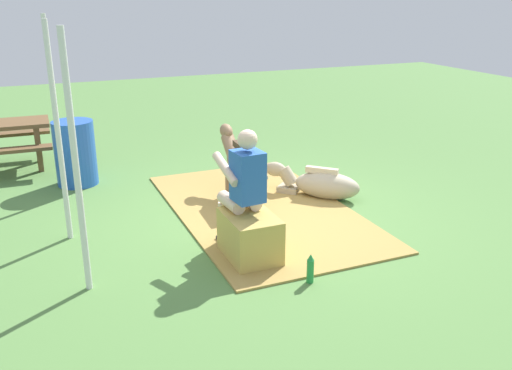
{
  "coord_description": "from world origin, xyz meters",
  "views": [
    {
      "loc": [
        -5.76,
        2.58,
        2.65
      ],
      "look_at": [
        -0.26,
        0.25,
        0.55
      ],
      "focal_mm": 38.95,
      "sensor_mm": 36.0,
      "label": 1
    }
  ],
  "objects_px": {
    "hay_bale": "(250,237)",
    "tent_pole_left": "(76,167)",
    "pony_lying": "(320,184)",
    "water_barrel": "(75,153)",
    "tent_pole_right": "(55,110)",
    "person_seated": "(243,185)",
    "tent_pole_mid": "(58,135)",
    "pony_standing": "(240,161)",
    "soda_bottle": "(310,269)"
  },
  "relations": [
    {
      "from": "pony_standing",
      "to": "soda_bottle",
      "type": "relative_size",
      "value": 4.51
    },
    {
      "from": "soda_bottle",
      "to": "tent_pole_left",
      "type": "distance_m",
      "value": 2.34
    },
    {
      "from": "person_seated",
      "to": "tent_pole_left",
      "type": "relative_size",
      "value": 0.57
    },
    {
      "from": "hay_bale",
      "to": "pony_standing",
      "type": "distance_m",
      "value": 1.72
    },
    {
      "from": "person_seated",
      "to": "tent_pole_mid",
      "type": "distance_m",
      "value": 2.05
    },
    {
      "from": "water_barrel",
      "to": "soda_bottle",
      "type": "bearing_deg",
      "value": -155.93
    },
    {
      "from": "person_seated",
      "to": "pony_lying",
      "type": "height_order",
      "value": "person_seated"
    },
    {
      "from": "soda_bottle",
      "to": "pony_standing",
      "type": "bearing_deg",
      "value": -4.65
    },
    {
      "from": "person_seated",
      "to": "pony_standing",
      "type": "bearing_deg",
      "value": -20.21
    },
    {
      "from": "soda_bottle",
      "to": "water_barrel",
      "type": "relative_size",
      "value": 0.32
    },
    {
      "from": "hay_bale",
      "to": "person_seated",
      "type": "relative_size",
      "value": 0.5
    },
    {
      "from": "pony_standing",
      "to": "water_barrel",
      "type": "xyz_separation_m",
      "value": [
        1.55,
        1.91,
        -0.09
      ]
    },
    {
      "from": "pony_lying",
      "to": "water_barrel",
      "type": "relative_size",
      "value": 1.23
    },
    {
      "from": "tent_pole_left",
      "to": "soda_bottle",
      "type": "bearing_deg",
      "value": -109.95
    },
    {
      "from": "pony_lying",
      "to": "tent_pole_right",
      "type": "height_order",
      "value": "tent_pole_right"
    },
    {
      "from": "person_seated",
      "to": "pony_lying",
      "type": "relative_size",
      "value": 1.2
    },
    {
      "from": "pony_standing",
      "to": "tent_pole_right",
      "type": "distance_m",
      "value": 2.48
    },
    {
      "from": "soda_bottle",
      "to": "tent_pole_mid",
      "type": "height_order",
      "value": "tent_pole_mid"
    },
    {
      "from": "person_seated",
      "to": "tent_pole_right",
      "type": "distance_m",
      "value": 3.02
    },
    {
      "from": "pony_standing",
      "to": "water_barrel",
      "type": "relative_size",
      "value": 1.46
    },
    {
      "from": "tent_pole_right",
      "to": "hay_bale",
      "type": "bearing_deg",
      "value": -148.98
    },
    {
      "from": "water_barrel",
      "to": "tent_pole_right",
      "type": "distance_m",
      "value": 0.9
    },
    {
      "from": "person_seated",
      "to": "hay_bale",
      "type": "bearing_deg",
      "value": -177.02
    },
    {
      "from": "hay_bale",
      "to": "water_barrel",
      "type": "xyz_separation_m",
      "value": [
        3.16,
        1.38,
        0.22
      ]
    },
    {
      "from": "soda_bottle",
      "to": "tent_pole_left",
      "type": "height_order",
      "value": "tent_pole_left"
    },
    {
      "from": "hay_bale",
      "to": "tent_pole_left",
      "type": "xyz_separation_m",
      "value": [
        0.02,
        1.63,
        0.95
      ]
    },
    {
      "from": "water_barrel",
      "to": "tent_pole_left",
      "type": "distance_m",
      "value": 3.23
    },
    {
      "from": "hay_bale",
      "to": "pony_standing",
      "type": "xyz_separation_m",
      "value": [
        1.61,
        -0.52,
        0.31
      ]
    },
    {
      "from": "pony_standing",
      "to": "tent_pole_mid",
      "type": "relative_size",
      "value": 0.56
    },
    {
      "from": "pony_standing",
      "to": "pony_lying",
      "type": "distance_m",
      "value": 1.14
    },
    {
      "from": "water_barrel",
      "to": "tent_pole_left",
      "type": "bearing_deg",
      "value": 175.59
    },
    {
      "from": "tent_pole_mid",
      "to": "tent_pole_left",
      "type": "bearing_deg",
      "value": -177.64
    },
    {
      "from": "hay_bale",
      "to": "pony_lying",
      "type": "distance_m",
      "value": 2.04
    },
    {
      "from": "hay_bale",
      "to": "tent_pole_mid",
      "type": "bearing_deg",
      "value": 52.91
    },
    {
      "from": "hay_bale",
      "to": "soda_bottle",
      "type": "bearing_deg",
      "value": -154.12
    },
    {
      "from": "pony_standing",
      "to": "pony_lying",
      "type": "relative_size",
      "value": 1.18
    },
    {
      "from": "pony_lying",
      "to": "pony_standing",
      "type": "bearing_deg",
      "value": 73.73
    },
    {
      "from": "hay_bale",
      "to": "tent_pole_right",
      "type": "height_order",
      "value": "tent_pole_right"
    },
    {
      "from": "tent_pole_left",
      "to": "pony_standing",
      "type": "bearing_deg",
      "value": -53.44
    },
    {
      "from": "soda_bottle",
      "to": "tent_pole_mid",
      "type": "bearing_deg",
      "value": 45.75
    },
    {
      "from": "tent_pole_mid",
      "to": "soda_bottle",
      "type": "bearing_deg",
      "value": -134.25
    },
    {
      "from": "person_seated",
      "to": "tent_pole_mid",
      "type": "bearing_deg",
      "value": 56.53
    },
    {
      "from": "pony_lying",
      "to": "tent_pole_mid",
      "type": "bearing_deg",
      "value": 90.75
    },
    {
      "from": "pony_standing",
      "to": "tent_pole_right",
      "type": "bearing_deg",
      "value": 63.42
    },
    {
      "from": "person_seated",
      "to": "soda_bottle",
      "type": "bearing_deg",
      "value": -158.1
    },
    {
      "from": "pony_standing",
      "to": "tent_pole_left",
      "type": "relative_size",
      "value": 0.56
    },
    {
      "from": "tent_pole_mid",
      "to": "water_barrel",
      "type": "bearing_deg",
      "value": -8.84
    },
    {
      "from": "hay_bale",
      "to": "pony_lying",
      "type": "height_order",
      "value": "hay_bale"
    },
    {
      "from": "pony_lying",
      "to": "soda_bottle",
      "type": "xyz_separation_m",
      "value": [
        -2.01,
        1.22,
        -0.05
      ]
    },
    {
      "from": "hay_bale",
      "to": "person_seated",
      "type": "distance_m",
      "value": 0.54
    }
  ]
}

